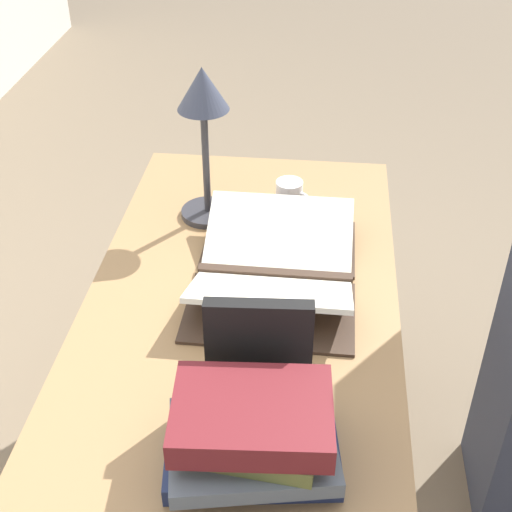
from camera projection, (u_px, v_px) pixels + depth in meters
name	position (u px, v px, depth m)	size (l,w,h in m)	color
ground_plane	(245.00, 498.00, 2.03)	(12.00, 12.00, 0.00)	#70604C
reading_desk	(242.00, 331.00, 1.66)	(1.31, 0.70, 0.74)	#937047
open_book	(275.00, 268.00, 1.63)	(0.50, 0.37, 0.10)	#38281E
book_stack_tall	(252.00, 436.00, 1.17)	(0.25, 0.31, 0.15)	#1E284C
book_standing_upright	(259.00, 353.00, 1.27)	(0.04, 0.19, 0.23)	black
reading_lamp	(204.00, 113.00, 1.70)	(0.14, 0.14, 0.40)	#2D2D33
coffee_mug	(290.00, 197.00, 1.86)	(0.07, 0.10, 0.09)	white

